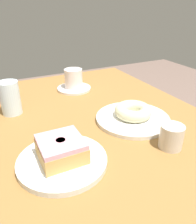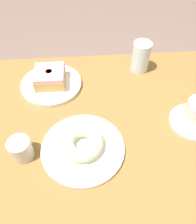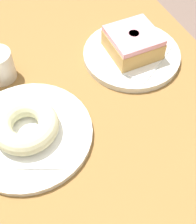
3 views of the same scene
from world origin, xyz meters
TOP-DOWN VIEW (x-y plane):
  - table at (0.00, 0.00)m, footprint 1.08×0.70m
  - plate_sugar_ring at (-0.03, -0.09)m, footprint 0.24×0.24m
  - napkin_sugar_ring at (-0.03, -0.09)m, footprint 0.20×0.20m
  - donut_sugar_ring at (-0.03, -0.09)m, footprint 0.12×0.12m
  - plate_glazed_square at (-0.13, 0.18)m, footprint 0.21×0.21m
  - napkin_glazed_square at (-0.13, 0.18)m, footprint 0.19×0.19m
  - donut_glazed_square at (-0.13, 0.18)m, footprint 0.10×0.10m

SIDE VIEW (x-z plane):
  - table at x=0.00m, z-range 0.26..1.02m
  - plate_sugar_ring at x=-0.03m, z-range 0.77..0.78m
  - plate_glazed_square at x=-0.13m, z-range 0.77..0.78m
  - napkin_sugar_ring at x=-0.03m, z-range 0.78..0.78m
  - napkin_glazed_square at x=-0.13m, z-range 0.78..0.79m
  - donut_sugar_ring at x=-0.03m, z-range 0.78..0.82m
  - donut_glazed_square at x=-0.13m, z-range 0.79..0.84m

